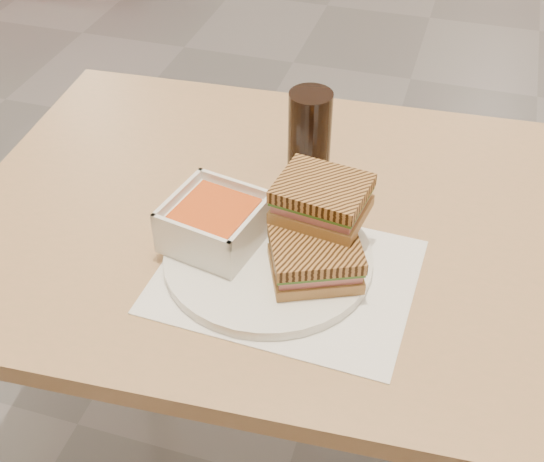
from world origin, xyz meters
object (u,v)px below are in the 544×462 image
(cola_glass, at_px, (309,135))
(soup_bowl, at_px, (215,224))
(panini_lower, at_px, (315,259))
(main_table, at_px, (363,283))
(plate, at_px, (268,258))

(cola_glass, bearing_deg, soup_bowl, -109.69)
(soup_bowl, xyz_separation_m, panini_lower, (0.15, -0.02, -0.00))
(main_table, xyz_separation_m, panini_lower, (-0.05, -0.13, 0.16))
(main_table, distance_m, panini_lower, 0.21)
(soup_bowl, relative_size, cola_glass, 0.99)
(soup_bowl, bearing_deg, main_table, 29.08)
(panini_lower, relative_size, cola_glass, 1.00)
(main_table, bearing_deg, cola_glass, 138.80)
(plate, height_order, cola_glass, cola_glass)
(plate, xyz_separation_m, panini_lower, (0.07, -0.02, 0.03))
(panini_lower, distance_m, cola_glass, 0.25)
(soup_bowl, relative_size, panini_lower, 1.00)
(main_table, height_order, panini_lower, panini_lower)
(cola_glass, bearing_deg, plate, -89.68)
(plate, xyz_separation_m, soup_bowl, (-0.08, 0.01, 0.04))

